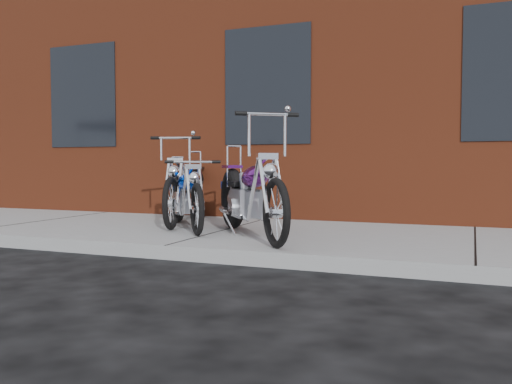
% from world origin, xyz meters
% --- Properties ---
extents(ground, '(120.00, 120.00, 0.00)m').
position_xyz_m(ground, '(0.00, 0.00, 0.00)').
color(ground, black).
rests_on(ground, ground).
extents(sidewalk, '(22.00, 3.00, 0.15)m').
position_xyz_m(sidewalk, '(0.00, 1.50, 0.07)').
color(sidewalk, '#A5A5A5').
rests_on(sidewalk, ground).
extents(building_brick, '(22.00, 10.00, 8.00)m').
position_xyz_m(building_brick, '(0.00, 8.00, 4.00)').
color(building_brick, maroon).
rests_on(building_brick, ground).
extents(chopper_purple, '(1.65, 2.00, 1.39)m').
position_xyz_m(chopper_purple, '(0.54, 1.00, 0.60)').
color(chopper_purple, black).
rests_on(chopper_purple, sidewalk).
extents(chopper_blue, '(1.45, 1.75, 0.95)m').
position_xyz_m(chopper_blue, '(-0.57, 1.45, 0.54)').
color(chopper_blue, black).
rests_on(chopper_blue, sidewalk).
extents(chopper_third, '(0.87, 2.32, 1.21)m').
position_xyz_m(chopper_third, '(-0.88, 2.04, 0.58)').
color(chopper_third, black).
rests_on(chopper_third, sidewalk).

